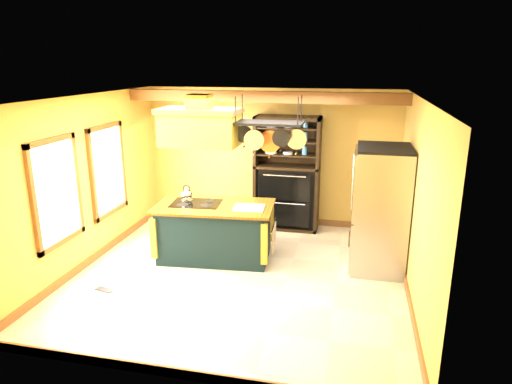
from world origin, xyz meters
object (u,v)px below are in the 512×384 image
at_px(range_hood, 200,125).
at_px(hutch, 287,185).
at_px(kitchen_island, 215,231).
at_px(refrigerator, 379,212).
at_px(pot_rack, 269,130).

relative_size(range_hood, hutch, 0.58).
bearing_deg(range_hood, kitchen_island, 0.16).
bearing_deg(hutch, range_hood, -123.54).
bearing_deg(range_hood, hutch, 56.46).
height_order(kitchen_island, range_hood, range_hood).
distance_m(range_hood, refrigerator, 3.11).
distance_m(pot_rack, hutch, 2.16).
distance_m(kitchen_island, pot_rack, 1.94).
bearing_deg(kitchen_island, range_hood, 175.32).
bearing_deg(range_hood, refrigerator, 3.68).
height_order(kitchen_island, pot_rack, pot_rack).
relative_size(pot_rack, refrigerator, 0.58).
bearing_deg(refrigerator, hutch, 137.64).
bearing_deg(pot_rack, range_hood, -179.38).
bearing_deg(refrigerator, range_hood, -176.32).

